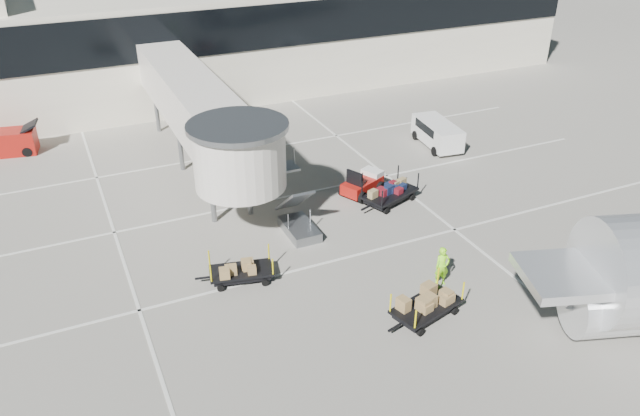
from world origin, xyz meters
The scene contains 11 objects.
ground centered at (0.00, 0.00, 0.00)m, with size 140.00×140.00×0.00m, color #9E9A8D.
lane_markings centered at (-0.67, 9.33, 0.01)m, with size 40.00×30.00×0.02m.
terminal centered at (-0.35, 29.94, 4.11)m, with size 64.00×12.11×15.20m.
jet_bridge centered at (-3.97, 12.26, 4.28)m, with size 5.70×20.40×6.03m.
baggage_tug centered at (3.58, 7.54, 0.61)m, with size 2.85×2.47×1.69m.
suitcase_cart centered at (4.51, 6.03, 0.57)m, with size 3.98×2.58×1.54m.
box_cart_near centered at (0.75, -3.31, 0.58)m, with size 3.79×2.24×1.45m.
box_cart_far centered at (-5.28, 2.27, 0.51)m, with size 3.55×1.98×1.36m.
ground_worker centered at (2.64, -1.64, 0.94)m, with size 0.68×0.45×1.88m, color #8CF91A.
minivan centered at (11.32, 11.77, 0.98)m, with size 2.32×4.51×1.64m.
belt_loader centered at (-14.87, 22.11, 0.78)m, with size 4.46×2.35×2.05m.
Camera 1 is at (-11.74, -20.19, 16.45)m, focal length 35.00 mm.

